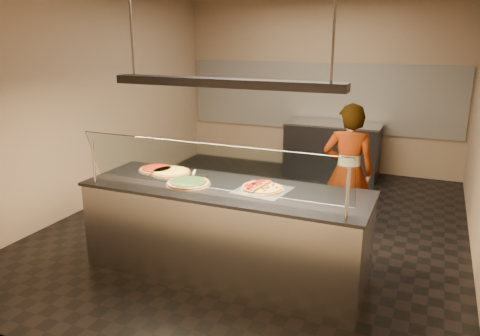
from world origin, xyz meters
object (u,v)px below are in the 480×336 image
at_px(serving_counter, 225,230).
at_px(half_pizza_pepperoni, 254,186).
at_px(perforated_tray, 263,190).
at_px(worker, 348,172).
at_px(pizza_spinach, 189,183).
at_px(pizza_cheese, 171,172).
at_px(pizza_spatula, 197,174).
at_px(heat_lamp_housing, 224,83).
at_px(prep_table, 332,149).
at_px(pizza_tomato, 157,169).
at_px(half_pizza_sausage, 272,189).
at_px(sneeze_guard, 209,167).

relative_size(serving_counter, half_pizza_pepperoni, 6.88).
height_order(perforated_tray, worker, worker).
xyz_separation_m(pizza_spinach, pizza_cheese, (-0.37, 0.27, -0.00)).
xyz_separation_m(perforated_tray, pizza_spatula, (-0.80, 0.16, 0.02)).
height_order(pizza_spinach, heat_lamp_housing, heat_lamp_housing).
height_order(serving_counter, prep_table, same).
height_order(serving_counter, half_pizza_pepperoni, half_pizza_pepperoni).
bearing_deg(pizza_spatula, perforated_tray, -11.47).
xyz_separation_m(perforated_tray, prep_table, (-0.12, 3.81, -0.47)).
relative_size(serving_counter, pizza_cheese, 6.37).
relative_size(serving_counter, pizza_tomato, 7.13).
height_order(perforated_tray, half_pizza_sausage, half_pizza_sausage).
relative_size(sneeze_guard, half_pizza_sausage, 6.30).
bearing_deg(prep_table, pizza_spinach, -99.19).
height_order(sneeze_guard, pizza_spinach, sneeze_guard).
bearing_deg(half_pizza_sausage, pizza_spatula, 169.83).
xyz_separation_m(half_pizza_pepperoni, heat_lamp_housing, (-0.28, -0.05, 0.99)).
height_order(sneeze_guard, half_pizza_pepperoni, sneeze_guard).
distance_m(serving_counter, sneeze_guard, 0.83).
xyz_separation_m(serving_counter, prep_table, (0.26, 3.85, 0.00)).
height_order(pizza_tomato, pizza_spatula, pizza_spatula).
distance_m(pizza_tomato, worker, 2.22).
height_order(serving_counter, pizza_spatula, pizza_spatula).
relative_size(half_pizza_pepperoni, worker, 0.25).
distance_m(half_pizza_sausage, pizza_tomato, 1.43).
height_order(sneeze_guard, prep_table, sneeze_guard).
distance_m(serving_counter, pizza_tomato, 1.09).
bearing_deg(half_pizza_pepperoni, half_pizza_sausage, 0.66).
height_order(sneeze_guard, pizza_cheese, sneeze_guard).
height_order(perforated_tray, prep_table, perforated_tray).
xyz_separation_m(pizza_cheese, heat_lamp_housing, (0.75, -0.21, 1.01)).
distance_m(pizza_spatula, prep_table, 3.74).
bearing_deg(serving_counter, worker, 54.95).
relative_size(sneeze_guard, pizza_tomato, 6.53).
xyz_separation_m(pizza_spinach, heat_lamp_housing, (0.38, 0.06, 1.00)).
bearing_deg(pizza_spinach, serving_counter, 9.76).
bearing_deg(pizza_cheese, prep_table, 74.55).
relative_size(sneeze_guard, pizza_spatula, 11.10).
distance_m(serving_counter, pizza_spinach, 0.61).
bearing_deg(pizza_tomato, half_pizza_sausage, -7.79).
bearing_deg(pizza_spatula, sneeze_guard, -52.52).
height_order(serving_counter, perforated_tray, perforated_tray).
xyz_separation_m(sneeze_guard, pizza_tomato, (-0.95, 0.59, -0.28)).
xyz_separation_m(pizza_tomato, prep_table, (1.21, 3.61, -0.48)).
relative_size(half_pizza_pepperoni, prep_table, 0.26).
xyz_separation_m(pizza_spinach, pizza_tomato, (-0.57, 0.31, -0.00)).
distance_m(pizza_cheese, pizza_tomato, 0.20).
bearing_deg(pizza_spatula, half_pizza_sausage, -10.17).
distance_m(pizza_spatula, worker, 1.82).
bearing_deg(half_pizza_pepperoni, perforated_tray, -0.05).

